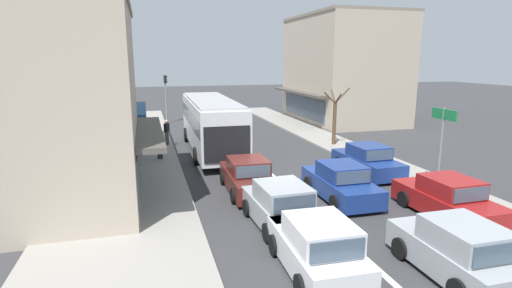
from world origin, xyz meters
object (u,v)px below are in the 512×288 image
Objects in this scene: hatchback_adjacent_lane_trail at (457,251)px; directional_road_sign at (443,129)px; traffic_light_downstreet at (166,91)px; sedan_queue_gap_filler at (341,183)px; pedestrian_with_handbag_near at (159,142)px; parked_sedan_kerb_front at (448,199)px; pedestrian_browsing_midblock at (167,131)px; hatchback_behind_bus_near at (317,248)px; city_bus at (211,121)px; sedan_adjacent_lane_lead at (248,177)px; street_tree_right at (335,119)px; parked_sedan_kerb_second at (367,161)px; hatchback_queue_far_back at (280,206)px.

directional_road_sign is at bearing 53.74° from hatchback_adjacent_lane_trail.
traffic_light_downstreet is 1.17× the size of directional_road_sign.
sedan_queue_gap_filler is 22.67m from traffic_light_downstreet.
pedestrian_with_handbag_near is at bearing 129.77° from sedan_queue_gap_filler.
parked_sedan_kerb_front is 1.17× the size of directional_road_sign.
pedestrian_browsing_midblock reaches higher than hatchback_adjacent_lane_trail.
hatchback_behind_bus_near is 6.49m from parked_sedan_kerb_front.
parked_sedan_kerb_front is (6.42, -12.63, -1.22)m from city_bus.
parked_sedan_kerb_front is 2.59× the size of pedestrian_with_handbag_near.
street_tree_right is (7.71, 7.45, 1.13)m from sedan_adjacent_lane_lead.
sedan_queue_gap_filler is at bearing -27.83° from sedan_adjacent_lane_lead.
pedestrian_with_handbag_near is at bearing -94.86° from traffic_light_downstreet.
directional_road_sign is at bearing -36.29° from pedestrian_with_handbag_near.
parked_sedan_kerb_second is at bearing -46.48° from city_bus.
pedestrian_browsing_midblock is at bearing 135.53° from parked_sedan_kerb_second.
hatchback_behind_bus_near is (-3.31, -5.09, 0.05)m from sedan_queue_gap_filler.
pedestrian_with_handbag_near is at bearing 109.32° from hatchback_queue_far_back.
city_bus is at bearing -38.55° from pedestrian_browsing_midblock.
parked_sedan_kerb_second is at bearing 117.94° from directional_road_sign.
traffic_light_downstreet is (-5.66, 21.84, 2.19)m from sedan_queue_gap_filler.
city_bus is 2.91× the size of hatchback_behind_bus_near.
directional_road_sign is (7.86, 4.94, 1.97)m from hatchback_behind_bus_near.
pedestrian_browsing_midblock reaches higher than hatchback_queue_far_back.
sedan_adjacent_lane_lead is 7.25m from pedestrian_with_handbag_near.
sedan_queue_gap_filler is 4.12m from parked_sedan_kerb_second.
directional_road_sign is (1.61, -3.04, 2.01)m from parked_sedan_kerb_second.
pedestrian_with_handbag_near is at bearing 151.46° from parked_sedan_kerb_second.
sedan_queue_gap_filler is 3.81m from hatchback_queue_far_back.
hatchback_behind_bus_near reaches higher than sedan_adjacent_lane_lead.
hatchback_adjacent_lane_trail is 0.99× the size of hatchback_queue_far_back.
city_bus is at bearing 91.34° from hatchback_behind_bus_near.
city_bus is at bearing 103.15° from hatchback_adjacent_lane_trail.
hatchback_queue_far_back is 1.05× the size of directional_road_sign.
hatchback_adjacent_lane_trail is at bearing -64.39° from pedestrian_with_handbag_near.
directional_road_sign is 16.20m from pedestrian_browsing_midblock.
directional_road_sign reaches higher than hatchback_behind_bus_near.
sedan_queue_gap_filler is 13.39m from pedestrian_browsing_midblock.
street_tree_right is (9.95, -12.59, -1.07)m from traffic_light_downstreet.
parked_sedan_kerb_second is at bearing 88.32° from parked_sedan_kerb_front.
hatchback_behind_bus_near reaches higher than sedan_queue_gap_filler.
traffic_light_downstreet is at bearing 114.38° from parked_sedan_kerb_second.
hatchback_behind_bus_near is 0.89× the size of traffic_light_downstreet.
parked_sedan_kerb_second is at bearing 44.59° from sedan_queue_gap_filler.
parked_sedan_kerb_second is 1.12× the size of street_tree_right.
city_bus is 3.36m from pedestrian_browsing_midblock.
pedestrian_browsing_midblock is at bearing 102.05° from hatchback_queue_far_back.
parked_sedan_kerb_front is at bearing -7.80° from hatchback_queue_far_back.
pedestrian_with_handbag_near is 1.00× the size of pedestrian_browsing_midblock.
hatchback_queue_far_back is at bearing -87.50° from sedan_adjacent_lane_lead.
pedestrian_browsing_midblock reaches higher than parked_sedan_kerb_second.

